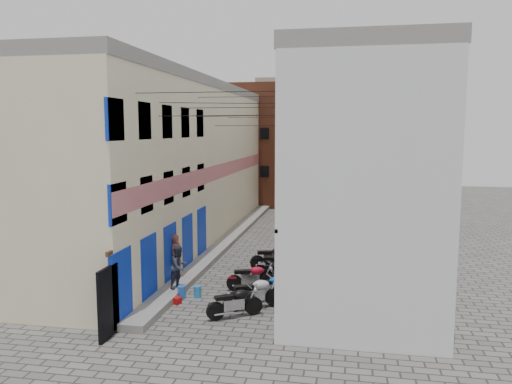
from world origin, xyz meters
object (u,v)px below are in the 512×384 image
Objects in this scene: motorcycle_d at (252,276)px; water_jug_far at (197,292)px; motorcycle_e at (281,270)px; motorcycle_f at (280,263)px; motorcycle_c at (271,286)px; person_b at (179,267)px; person_a at (177,256)px; motorcycle_g at (273,257)px; motorcycle_a at (235,301)px; red_crate at (176,300)px; motorcycle_b at (255,292)px; water_jug_near at (182,292)px.

motorcycle_d is 2.25m from water_jug_far.
motorcycle_e is 0.86× the size of motorcycle_f.
person_b reaches higher than motorcycle_c.
water_jug_far is at bearing -125.46° from motorcycle_c.
water_jug_far is at bearing -122.12° from person_a.
water_jug_far is at bearing -41.86° from motorcycle_g.
motorcycle_d reaches higher than motorcycle_a.
motorcycle_e is at bearing 42.38° from red_crate.
motorcycle_c is 1.01× the size of person_a.
motorcycle_g reaches higher than water_jug_far.
motorcycle_b is at bearing -87.13° from person_b.
motorcycle_d is 0.95× the size of motorcycle_f.
motorcycle_b is 4.47m from person_a.
person_b reaches higher than water_jug_far.
water_jug_near is 1.08× the size of water_jug_far.
motorcycle_g reaches higher than motorcycle_d.
motorcycle_b is (0.51, 0.95, 0.05)m from motorcycle_a.
water_jug_far is (-2.86, -2.37, -0.30)m from motorcycle_e.
motorcycle_d is 1.12× the size of person_a.
motorcycle_c is at bearing -13.54° from motorcycle_e.
red_crate is (-3.45, -3.15, -0.41)m from motorcycle_e.
person_b is at bearing -159.44° from motorcycle_a.
red_crate is (-0.04, -0.56, -0.12)m from water_jug_near.
person_b reaches higher than motorcycle_a.
motorcycle_g is at bearing -160.96° from motorcycle_f.
motorcycle_c is at bearing 6.07° from water_jug_far.
motorcycle_b is 1.02× the size of motorcycle_g.
person_a is at bearing -68.26° from motorcycle_g.
motorcycle_a is 2.54m from water_jug_far.
water_jug_far is (-2.35, 0.77, -0.40)m from motorcycle_b.
motorcycle_b is 4.89× the size of water_jug_far.
motorcycle_c is at bearing -68.57° from person_b.
motorcycle_e is at bearing 37.15° from water_jug_near.
motorcycle_b reaches higher than motorcycle_f.
motorcycle_a reaches higher than red_crate.
person_a is at bearing -149.45° from motorcycle_c.
motorcycle_f is 1.27× the size of person_b.
motorcycle_b is 2.51m from water_jug_far.
motorcycle_f is (-0.04, 2.91, 0.09)m from motorcycle_c.
water_jug_near is at bearing -46.03° from motorcycle_g.
motorcycle_a is 5.98m from motorcycle_g.
motorcycle_d is 2.81m from water_jug_near.
person_b is at bearing 117.89° from water_jug_near.
person_b is (-3.16, 1.05, 0.45)m from motorcycle_b.
motorcycle_a is 0.94× the size of motorcycle_f.
motorcycle_e reaches higher than water_jug_near.
motorcycle_d is at bearing 33.72° from water_jug_far.
motorcycle_e is 4.69m from red_crate.
water_jug_near is (-3.31, -0.51, -0.28)m from motorcycle_c.
person_a is 1.07× the size of person_b.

